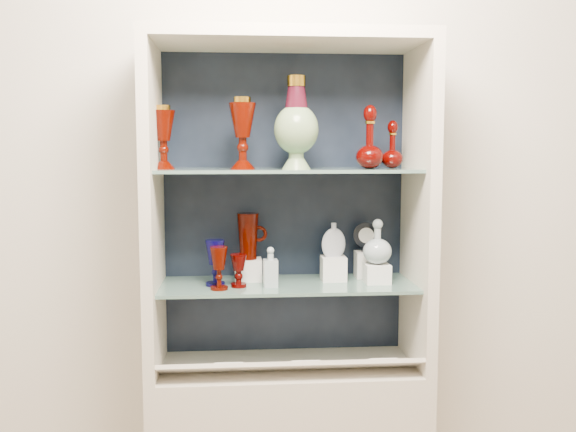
{
  "coord_description": "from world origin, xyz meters",
  "views": [
    {
      "loc": [
        -0.19,
        -0.75,
        1.54
      ],
      "look_at": [
        0.0,
        1.53,
        1.3
      ],
      "focal_mm": 40.0,
      "sensor_mm": 36.0,
      "label": 1
    }
  ],
  "objects": [
    {
      "name": "enamel_urn",
      "position": [
        0.03,
        1.49,
        1.63
      ],
      "size": [
        0.18,
        0.18,
        0.32
      ],
      "primitive_type": null,
      "rotation": [
        0.0,
        0.0,
        0.18
      ],
      "color": "#0F482A",
      "rests_on": "shelf_upper"
    },
    {
      "name": "label_card_0",
      "position": [
        -0.22,
        1.42,
        0.8
      ],
      "size": [
        0.1,
        0.06,
        0.03
      ],
      "primitive_type": "cube",
      "rotation": [
        -0.44,
        0.0,
        0.0
      ],
      "color": "white",
      "rests_on": "label_ledge"
    },
    {
      "name": "cabinet_side_left",
      "position": [
        -0.48,
        1.53,
        1.32
      ],
      "size": [
        0.04,
        0.4,
        1.15
      ],
      "primitive_type": "cube",
      "color": "beige",
      "rests_on": "cabinet_base"
    },
    {
      "name": "cabinet_back_panel",
      "position": [
        0.0,
        1.72,
        1.32
      ],
      "size": [
        0.98,
        0.02,
        1.15
      ],
      "primitive_type": "cube",
      "color": "black",
      "rests_on": "cabinet_base"
    },
    {
      "name": "riser_ruby_pitcher",
      "position": [
        -0.14,
        1.62,
        1.09
      ],
      "size": [
        0.1,
        0.1,
        0.08
      ],
      "primitive_type": "cube",
      "color": "silver",
      "rests_on": "shelf_lower"
    },
    {
      "name": "riser_flat_flask",
      "position": [
        0.18,
        1.59,
        1.09
      ],
      "size": [
        0.09,
        0.09,
        0.09
      ],
      "primitive_type": "cube",
      "color": "silver",
      "rests_on": "shelf_lower"
    },
    {
      "name": "pedestal_lamp_left",
      "position": [
        -0.44,
        1.55,
        1.58
      ],
      "size": [
        0.09,
        0.09,
        0.22
      ],
      "primitive_type": null,
      "rotation": [
        0.0,
        0.0,
        -0.07
      ],
      "color": "#450900",
      "rests_on": "shelf_upper"
    },
    {
      "name": "label_card_2",
      "position": [
        0.05,
        1.42,
        0.8
      ],
      "size": [
        0.1,
        0.06,
        0.03
      ],
      "primitive_type": "cube",
      "rotation": [
        -0.44,
        0.0,
        0.0
      ],
      "color": "white",
      "rests_on": "label_ledge"
    },
    {
      "name": "wall_back",
      "position": [
        0.0,
        1.75,
        1.4
      ],
      "size": [
        3.5,
        0.02,
        2.8
      ],
      "primitive_type": "cube",
      "color": "white",
      "rests_on": "ground"
    },
    {
      "name": "ruby_goblet_small",
      "position": [
        -0.18,
        1.5,
        1.11
      ],
      "size": [
        0.07,
        0.07,
        0.12
      ],
      "primitive_type": null,
      "rotation": [
        0.0,
        0.0,
        -0.09
      ],
      "color": "#430300",
      "rests_on": "shelf_lower"
    },
    {
      "name": "clear_square_bottle",
      "position": [
        -0.07,
        1.49,
        1.12
      ],
      "size": [
        0.05,
        0.05,
        0.14
      ],
      "primitive_type": null,
      "rotation": [
        0.0,
        0.0,
        0.06
      ],
      "color": "#93A4A9",
      "rests_on": "shelf_lower"
    },
    {
      "name": "shelf_lower",
      "position": [
        0.0,
        1.55,
        1.04
      ],
      "size": [
        0.92,
        0.34,
        0.01
      ],
      "primitive_type": "cube",
      "color": "slate",
      "rests_on": "cabinet_side_left"
    },
    {
      "name": "flat_flask",
      "position": [
        0.18,
        1.59,
        1.21
      ],
      "size": [
        0.1,
        0.06,
        0.13
      ],
      "primitive_type": null,
      "rotation": [
        0.0,
        0.0,
        0.21
      ],
      "color": "#A6ADB9",
      "rests_on": "riser_flat_flask"
    },
    {
      "name": "label_ledge",
      "position": [
        0.0,
        1.42,
        0.78
      ],
      "size": [
        0.92,
        0.17,
        0.09
      ],
      "primitive_type": "cube",
      "rotation": [
        -0.44,
        0.0,
        0.0
      ],
      "color": "beige",
      "rests_on": "cabinet_base"
    },
    {
      "name": "ruby_decanter_a",
      "position": [
        0.29,
        1.51,
        1.6
      ],
      "size": [
        0.12,
        0.12,
        0.25
      ],
      "primitive_type": null,
      "rotation": [
        0.0,
        0.0,
        0.19
      ],
      "color": "#430300",
      "rests_on": "shelf_upper"
    },
    {
      "name": "clear_round_decanter",
      "position": [
        0.33,
        1.53,
        1.2
      ],
      "size": [
        0.14,
        0.14,
        0.16
      ],
      "primitive_type": null,
      "rotation": [
        0.0,
        0.0,
        0.43
      ],
      "color": "#93A4A9",
      "rests_on": "riser_clear_round_decanter"
    },
    {
      "name": "cabinet_top_cap",
      "position": [
        0.0,
        1.53,
        1.92
      ],
      "size": [
        1.0,
        0.4,
        0.04
      ],
      "primitive_type": "cube",
      "color": "beige",
      "rests_on": "cabinet_side_left"
    },
    {
      "name": "riser_clear_round_decanter",
      "position": [
        0.33,
        1.53,
        1.08
      ],
      "size": [
        0.09,
        0.09,
        0.07
      ],
      "primitive_type": "cube",
      "color": "silver",
      "rests_on": "shelf_lower"
    },
    {
      "name": "riser_cameo_medallion",
      "position": [
        0.31,
        1.63,
        1.1
      ],
      "size": [
        0.08,
        0.08,
        0.1
      ],
      "primitive_type": "cube",
      "color": "silver",
      "rests_on": "shelf_lower"
    },
    {
      "name": "lidded_bowl",
      "position": [
        0.31,
        1.61,
        1.52
      ],
      "size": [
        0.09,
        0.09,
        0.09
      ],
      "primitive_type": null,
      "rotation": [
        0.0,
        0.0,
        -0.1
      ],
      "color": "#430300",
      "rests_on": "shelf_upper"
    },
    {
      "name": "label_card_1",
      "position": [
        0.32,
        1.42,
        0.8
      ],
      "size": [
        0.1,
        0.06,
        0.03
      ],
      "primitive_type": "cube",
      "rotation": [
        -0.44,
        0.0,
        0.0
      ],
      "color": "white",
      "rests_on": "label_ledge"
    },
    {
      "name": "pedestal_lamp_right",
      "position": [
        -0.16,
        1.5,
        1.59
      ],
      "size": [
        0.11,
        0.11,
        0.25
      ],
      "primitive_type": null,
      "rotation": [
        0.0,
        0.0,
        -0.22
      ],
      "color": "#450900",
      "rests_on": "shelf_upper"
    },
    {
      "name": "ruby_goblet_tall",
      "position": [
        -0.25,
        1.46,
        1.13
      ],
      "size": [
        0.08,
        0.08,
        0.15
      ],
      "primitive_type": null,
      "rotation": [
        0.0,
        0.0,
        0.23
      ],
      "color": "#450900",
      "rests_on": "shelf_lower"
    },
    {
      "name": "cabinet_side_right",
      "position": [
        0.48,
        1.53,
        1.32
      ],
      "size": [
        0.04,
        0.4,
        1.15
      ],
      "primitive_type": "cube",
      "color": "beige",
      "rests_on": "cabinet_base"
    },
    {
      "name": "shelf_upper",
      "position": [
        0.0,
        1.55,
        1.46
      ],
      "size": [
        0.92,
        0.34,
        0.01
      ],
      "primitive_type": "cube",
      "color": "slate",
      "rests_on": "cabinet_side_left"
    },
    {
      "name": "cobalt_goblet",
      "position": [
        -0.26,
        1.53,
        1.13
      ],
      "size": [
        0.09,
        0.09,
        0.16
      ],
      "primitive_type": null,
      "rotation": [
        0.0,
        0.0,
        0.4
      ],
      "color": "#090644",
      "rests_on": "shelf_lower"
    },
    {
      "name": "ruby_decanter_b",
      "position": [
        0.39,
        1.57,
        1.56
      ],
      "size": [
        0.09,
        0.09,
        0.18
      ],
      "primitive_type": null,
      "rotation": [
        0.0,
        0.0,
        -0.11
      ],
      "color": "#430300",
      "rests_on": "shelf_upper"
    },
    {
      "name": "cameo_medallion",
      "position": [
        0.31,
        1.63,
        1.21
      ],
      "size": [
        0.1,
        0.05,
        0.12
      ],
      "primitive_type": null,
      "rotation": [
        0.0,
        0.0,
        -0.11
      ],
      "color": "black",
      "rests_on": "riser_cameo_medallion"
    },
    {
      "name": "ruby_pitcher",
      "position": [
        -0.14,
        1.62,
        1.22
      ],
      "size": [
        0.13,
        0.09,
        0.17
      ],
      "primitive_type": null,
      "rotation": [
        0.0,
        0.0,
        -0.06
      ],
      "color": "#450900",
      "rests_on": "riser_ruby_pitcher"
    }
  ]
}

